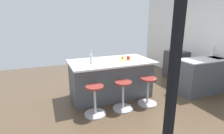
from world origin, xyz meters
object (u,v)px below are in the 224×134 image
object	(u,v)px
stool_by_window	(148,92)
stool_near_camera	(95,101)
cutting_board	(124,60)
oven_range	(176,64)
water_bottle	(91,58)
apple_yellow	(122,57)
apple_red	(128,58)
stool_middle	(123,96)
kitchen_island	(111,78)

from	to	relation	value
stool_by_window	stool_near_camera	distance (m)	1.24
stool_by_window	cutting_board	bearing A→B (deg)	-65.49
oven_range	water_bottle	distance (m)	3.26
apple_yellow	cutting_board	bearing A→B (deg)	107.79
oven_range	stool_by_window	world-z (taller)	oven_range
stool_by_window	apple_yellow	size ratio (longest dim) A/B	7.97
water_bottle	stool_by_window	bearing A→B (deg)	153.03
cutting_board	apple_red	bearing A→B (deg)	151.09
stool_by_window	apple_red	bearing A→B (deg)	-70.52
cutting_board	apple_yellow	xyz separation A→B (m)	(0.02, -0.07, 0.05)
oven_range	apple_yellow	world-z (taller)	apple_yellow
stool_by_window	stool_middle	xyz separation A→B (m)	(0.62, 0.00, 0.00)
oven_range	stool_middle	size ratio (longest dim) A/B	1.39
kitchen_island	stool_near_camera	bearing A→B (deg)	49.31
oven_range	stool_near_camera	xyz separation A→B (m)	(3.22, 1.33, -0.14)
cutting_board	stool_by_window	bearing A→B (deg)	114.51
apple_yellow	water_bottle	size ratio (longest dim) A/B	0.25
stool_by_window	stool_near_camera	bearing A→B (deg)	0.00
stool_by_window	water_bottle	size ratio (longest dim) A/B	2.02
cutting_board	apple_yellow	distance (m)	0.09
oven_range	stool_middle	world-z (taller)	oven_range
stool_near_camera	apple_red	size ratio (longest dim) A/B	7.10
stool_by_window	stool_middle	distance (m)	0.62
kitchen_island	cutting_board	distance (m)	0.58
stool_near_camera	kitchen_island	bearing A→B (deg)	-130.69
kitchen_island	apple_yellow	distance (m)	0.60
kitchen_island	apple_red	distance (m)	0.68
kitchen_island	stool_middle	bearing A→B (deg)	90.00
stool_by_window	oven_range	bearing A→B (deg)	-146.00
apple_red	water_bottle	xyz separation A→B (m)	(0.93, 0.01, 0.06)
stool_middle	cutting_board	world-z (taller)	cutting_board
stool_near_camera	cutting_board	world-z (taller)	cutting_board
kitchen_island	stool_middle	world-z (taller)	kitchen_island
stool_middle	water_bottle	world-z (taller)	water_bottle
stool_near_camera	cutting_board	size ratio (longest dim) A/B	1.75
stool_by_window	apple_yellow	world-z (taller)	apple_yellow
kitchen_island	stool_by_window	xyz separation A→B (m)	(-0.62, 0.72, -0.17)
apple_yellow	water_bottle	bearing A→B (deg)	8.56
kitchen_island	stool_by_window	bearing A→B (deg)	130.69
apple_yellow	stool_near_camera	bearing A→B (deg)	37.14
oven_range	stool_near_camera	bearing A→B (deg)	22.47
oven_range	stool_by_window	distance (m)	2.38
stool_middle	cutting_board	distance (m)	0.96
stool_by_window	cutting_board	distance (m)	0.95
oven_range	water_bottle	bearing A→B (deg)	13.54
cutting_board	stool_near_camera	bearing A→B (deg)	33.74
stool_near_camera	apple_red	xyz separation A→B (m)	(-1.03, -0.59, 0.70)
stool_middle	oven_range	bearing A→B (deg)	-152.85
cutting_board	apple_red	xyz separation A→B (m)	(-0.08, 0.04, 0.05)
kitchen_island	oven_range	bearing A→B (deg)	-166.83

